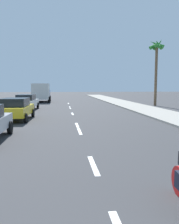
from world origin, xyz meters
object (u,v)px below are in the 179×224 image
delivery_truck (41,92)px  palm_tree_far (157,53)px  parked_car_white (26,102)px  parked_car_yellow (16,108)px

delivery_truck → palm_tree_far: palm_tree_far is taller
parked_car_white → delivery_truck: 12.25m
palm_tree_far → parked_car_white: bearing=-167.6°
parked_car_yellow → palm_tree_far: size_ratio=0.56×
parked_car_white → delivery_truck: size_ratio=0.70×
parked_car_white → palm_tree_far: bearing=15.7°
parked_car_yellow → delivery_truck: 19.63m
parked_car_yellow → palm_tree_far: palm_tree_far is taller
parked_car_white → palm_tree_far: size_ratio=0.54×
parked_car_yellow → palm_tree_far: 19.07m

